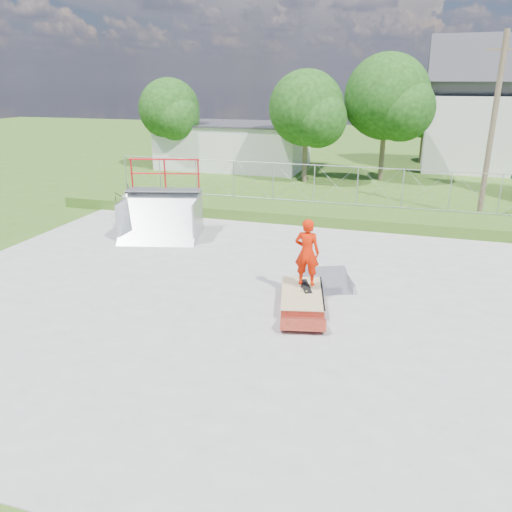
{
  "coord_description": "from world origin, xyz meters",
  "views": [
    {
      "loc": [
        4.14,
        -12.44,
        6.03
      ],
      "look_at": [
        0.1,
        0.83,
        1.1
      ],
      "focal_mm": 35.0,
      "sensor_mm": 36.0,
      "label": 1
    }
  ],
  "objects_px": {
    "grind_box": "(302,298)",
    "flat_bank_ramp": "(328,282)",
    "quarter_pipe": "(159,202)",
    "skater": "(307,255)"
  },
  "relations": [
    {
      "from": "grind_box",
      "to": "flat_bank_ramp",
      "type": "distance_m",
      "value": 1.45
    },
    {
      "from": "quarter_pipe",
      "to": "skater",
      "type": "distance_m",
      "value": 7.89
    },
    {
      "from": "quarter_pipe",
      "to": "skater",
      "type": "relative_size",
      "value": 1.54
    },
    {
      "from": "grind_box",
      "to": "skater",
      "type": "distance_m",
      "value": 1.24
    },
    {
      "from": "grind_box",
      "to": "quarter_pipe",
      "type": "xyz_separation_m",
      "value": [
        -6.69,
        4.45,
        1.32
      ]
    },
    {
      "from": "grind_box",
      "to": "quarter_pipe",
      "type": "bearing_deg",
      "value": 133.7
    },
    {
      "from": "skater",
      "to": "quarter_pipe",
      "type": "bearing_deg",
      "value": -30.14
    },
    {
      "from": "quarter_pipe",
      "to": "flat_bank_ramp",
      "type": "xyz_separation_m",
      "value": [
        7.2,
        -3.1,
        -1.29
      ]
    },
    {
      "from": "grind_box",
      "to": "flat_bank_ramp",
      "type": "relative_size",
      "value": 1.78
    },
    {
      "from": "quarter_pipe",
      "to": "skater",
      "type": "height_order",
      "value": "quarter_pipe"
    }
  ]
}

